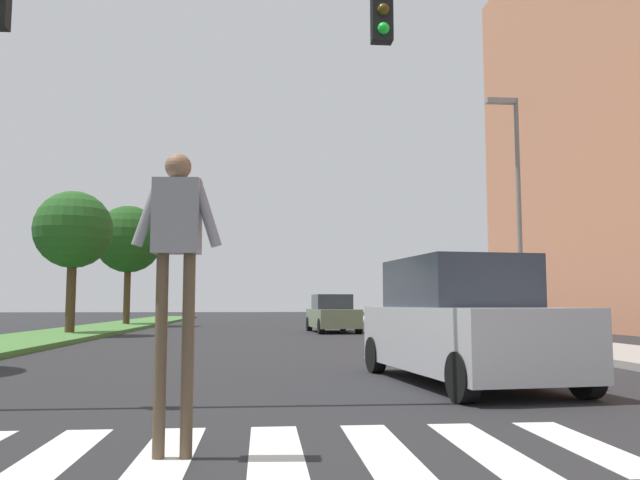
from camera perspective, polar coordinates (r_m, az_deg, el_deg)
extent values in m
plane|color=#262628|center=(28.78, -4.83, -8.05)|extent=(140.00, 140.00, 0.00)
cube|color=silver|center=(5.99, -22.19, -17.08)|extent=(0.45, 2.20, 0.01)
cube|color=silver|center=(5.81, -13.25, -17.72)|extent=(0.45, 2.20, 0.01)
cube|color=silver|center=(5.76, -3.89, -17.97)|extent=(0.45, 2.20, 0.01)
cube|color=silver|center=(5.84, 5.42, -17.77)|extent=(0.45, 2.20, 0.01)
cube|color=silver|center=(6.07, 14.20, -17.17)|extent=(0.45, 2.20, 0.01)
cube|color=silver|center=(6.41, 22.14, -16.30)|extent=(0.45, 2.20, 0.01)
cube|color=#477A38|center=(27.82, -20.94, -7.63)|extent=(3.52, 64.00, 0.15)
cylinder|color=#4C3823|center=(26.94, -20.97, -4.29)|extent=(0.36, 0.36, 3.07)
sphere|color=#23561E|center=(27.09, -20.79, 0.86)|extent=(3.01, 3.01, 3.01)
cylinder|color=#4C3823|center=(37.50, -16.54, -4.33)|extent=(0.36, 0.36, 3.55)
sphere|color=#1E4C19|center=(37.66, -16.42, 0.07)|extent=(3.71, 3.71, 3.71)
cube|color=#9E9991|center=(28.06, 12.42, -7.85)|extent=(3.00, 64.00, 0.15)
cube|color=black|center=(9.24, 5.42, 19.14)|extent=(0.28, 0.20, 0.80)
sphere|color=#4C380F|center=(9.13, 5.57, 19.45)|extent=(0.16, 0.16, 0.16)
sphere|color=#19D833|center=(9.02, 5.58, 17.96)|extent=(0.16, 0.16, 0.16)
cylinder|color=slate|center=(20.95, 17.05, 1.94)|extent=(0.14, 0.14, 7.50)
cube|color=gray|center=(21.54, 15.51, 11.64)|extent=(0.90, 0.24, 0.16)
cylinder|color=brown|center=(5.48, -11.51, -9.81)|extent=(0.11, 0.11, 1.65)
cylinder|color=brown|center=(5.52, -13.79, -9.73)|extent=(0.11, 0.11, 1.65)
cube|color=gray|center=(5.53, -12.40, 2.03)|extent=(0.39, 0.26, 0.62)
cylinder|color=gray|center=(5.49, -9.93, 2.36)|extent=(0.27, 0.11, 0.58)
cylinder|color=gray|center=(5.59, -14.81, 2.33)|extent=(0.27, 0.11, 0.58)
sphere|color=#8C664C|center=(5.60, -12.31, 6.29)|extent=(0.23, 0.23, 0.22)
cube|color=#B7B7BC|center=(10.52, 12.47, -8.40)|extent=(2.46, 4.80, 0.96)
cube|color=#2D333D|center=(10.72, 11.86, -3.68)|extent=(1.97, 2.72, 0.79)
cylinder|color=black|center=(9.36, 22.29, -10.82)|extent=(0.30, 0.66, 0.64)
cylinder|color=black|center=(8.51, 12.37, -11.67)|extent=(0.30, 0.66, 0.64)
cylinder|color=black|center=(12.58, 12.61, -9.65)|extent=(0.30, 0.66, 0.64)
cylinder|color=black|center=(11.97, 4.90, -9.98)|extent=(0.30, 0.66, 0.64)
cube|color=gray|center=(28.59, 1.12, -6.86)|extent=(2.04, 4.39, 0.78)
cube|color=#2D333D|center=(28.79, 1.04, -5.43)|extent=(1.67, 2.03, 0.64)
cylinder|color=black|center=(27.09, 3.42, -7.54)|extent=(0.26, 0.65, 0.64)
cylinder|color=black|center=(26.80, 0.08, -7.57)|extent=(0.26, 0.65, 0.64)
cylinder|color=black|center=(30.40, 2.03, -7.33)|extent=(0.26, 0.65, 0.64)
cylinder|color=black|center=(30.14, -0.95, -7.35)|extent=(0.26, 0.65, 0.64)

